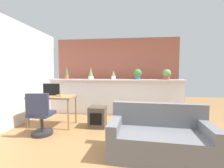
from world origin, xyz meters
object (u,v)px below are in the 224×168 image
Objects in this scene: potted_plant_0 at (67,73)px; potted_plant_2 at (113,75)px; potted_plant_3 at (138,74)px; potted_plant_1 at (91,74)px; potted_plant_4 at (167,74)px; desk at (53,99)px; side_cube_shelf at (98,117)px; book_on_desk at (59,96)px; couch at (159,138)px; tv_monitor at (51,89)px; office_chair at (41,117)px.

potted_plant_0 reaches higher than potted_plant_2.
potted_plant_1 is at bearing -179.18° from potted_plant_3.
desk is (-2.98, -1.14, -0.61)m from potted_plant_4.
potted_plant_3 reaches higher than side_cube_shelf.
potted_plant_1 is at bearing -177.18° from potted_plant_2.
potted_plant_1 is 2.31m from potted_plant_4.
side_cube_shelf is at bearing 6.09° from book_on_desk.
potted_plant_1 is 0.23× the size of couch.
potted_plant_4 is at bearing 20.94° from desk.
potted_plant_4 is at bearing 74.88° from couch.
tv_monitor is 0.85× the size of side_cube_shelf.
desk is at bearing 94.67° from office_chair.
desk is at bearing -138.71° from potted_plant_2.
side_cube_shelf is at bearing -68.43° from potted_plant_1.
potted_plant_3 is 0.74× the size of tv_monitor.
couch reaches higher than side_cube_shelf.
potted_plant_3 is 2.52m from desk.
potted_plant_1 is 0.88× the size of tv_monitor.
potted_plant_3 is at bearing 29.42° from desk.
office_chair is 0.69m from book_on_desk.
book_on_desk reaches higher than desk.
potted_plant_3 is 0.63× the size of side_cube_shelf.
tv_monitor is at bearing 151.57° from book_on_desk.
desk is 7.66× the size of book_on_desk.
potted_plant_4 is 3.25m from desk.
tv_monitor is at bearing -123.86° from potted_plant_1.
potted_plant_0 is 1.47× the size of potted_plant_2.
potted_plant_0 is at bearing -176.95° from potted_plant_1.
potted_plant_0 is at bearing 95.16° from office_chair.
potted_plant_2 is 0.25× the size of desk.
potted_plant_2 reaches higher than tv_monitor.
potted_plant_1 reaches higher than desk.
side_cube_shelf is (1.07, 0.65, -0.14)m from office_chair.
potted_plant_2 is (1.49, 0.08, -0.06)m from potted_plant_0.
book_on_desk is at bearing -156.58° from potted_plant_4.
office_chair is (-2.93, -1.76, -0.89)m from potted_plant_4.
potted_plant_0 reaches higher than couch.
potted_plant_0 reaches higher than book_on_desk.
potted_plant_0 reaches higher than office_chair.
office_chair is at bearing -148.97° from potted_plant_4.
side_cube_shelf is at bearing -130.86° from potted_plant_3.
couch is at bearing -26.42° from tv_monitor.
desk is 0.68m from office_chair.
couch is (1.25, -1.16, 0.03)m from side_cube_shelf.
potted_plant_1 is 1.23× the size of potted_plant_4.
tv_monitor reaches higher than office_chair.
potted_plant_4 is 3.53m from office_chair.
tv_monitor is (-2.20, -1.12, -0.39)m from potted_plant_3.
side_cube_shelf is at bearing -2.25° from tv_monitor.
couch is (-0.61, -2.27, -1.00)m from potted_plant_4.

